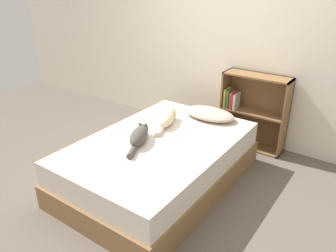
{
  "coord_description": "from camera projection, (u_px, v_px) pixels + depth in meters",
  "views": [
    {
      "loc": [
        1.71,
        -2.26,
        1.94
      ],
      "look_at": [
        0.0,
        0.15,
        0.58
      ],
      "focal_mm": 35.0,
      "sensor_mm": 36.0,
      "label": 1
    }
  ],
  "objects": [
    {
      "name": "wall_back",
      "position": [
        231.0,
        38.0,
        3.94
      ],
      "size": [
        8.0,
        0.06,
        2.5
      ],
      "color": "silver",
      "rests_on": "ground_plane"
    },
    {
      "name": "cat_light",
      "position": [
        167.0,
        118.0,
        3.52
      ],
      "size": [
        0.25,
        0.52,
        0.16
      ],
      "rotation": [
        0.0,
        0.0,
        1.89
      ],
      "color": "beige",
      "rests_on": "bed"
    },
    {
      "name": "ground_plane",
      "position": [
        160.0,
        182.0,
        3.38
      ],
      "size": [
        8.0,
        8.0,
        0.0
      ],
      "primitive_type": "plane",
      "color": "brown"
    },
    {
      "name": "pillow",
      "position": [
        209.0,
        114.0,
        3.67
      ],
      "size": [
        0.59,
        0.36,
        0.1
      ],
      "color": "#B29E8E",
      "rests_on": "bed"
    },
    {
      "name": "bed",
      "position": [
        160.0,
        162.0,
        3.28
      ],
      "size": [
        1.3,
        1.96,
        0.48
      ],
      "color": "brown",
      "rests_on": "ground_plane"
    },
    {
      "name": "bookshelf",
      "position": [
        253.0,
        110.0,
        3.95
      ],
      "size": [
        0.77,
        0.26,
        0.91
      ],
      "color": "brown",
      "rests_on": "ground_plane"
    },
    {
      "name": "cat_dark",
      "position": [
        139.0,
        135.0,
        3.13
      ],
      "size": [
        0.32,
        0.52,
        0.14
      ],
      "rotation": [
        0.0,
        0.0,
        2.01
      ],
      "color": "#47423D",
      "rests_on": "bed"
    }
  ]
}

